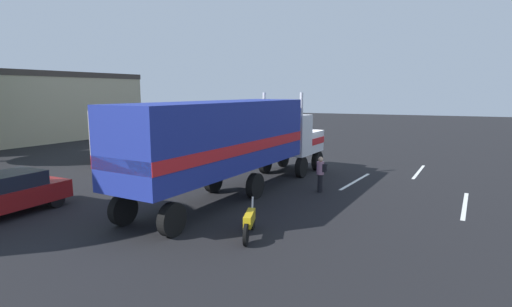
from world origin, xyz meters
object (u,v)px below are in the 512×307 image
(parked_bus, at_px, (160,126))
(parked_car, at_px, (6,194))
(person_bystander, at_px, (321,173))
(motorcycle, at_px, (250,222))
(semi_truck, at_px, (234,138))

(parked_bus, height_order, parked_car, parked_bus)
(person_bystander, height_order, parked_bus, parked_bus)
(motorcycle, bearing_deg, parked_car, 97.84)
(parked_car, bearing_deg, parked_bus, 12.53)
(person_bystander, distance_m, parked_bus, 14.72)
(semi_truck, bearing_deg, parked_bus, 49.57)
(semi_truck, relative_size, parked_bus, 1.31)
(semi_truck, xyz_separation_m, person_bystander, (1.88, -3.43, -1.63))
(person_bystander, distance_m, parked_car, 12.67)
(parked_bus, bearing_deg, semi_truck, -130.43)
(parked_car, bearing_deg, motorcycle, -82.16)
(parked_car, xyz_separation_m, motorcycle, (1.27, -9.24, -0.33))
(parked_car, bearing_deg, person_bystander, -52.41)
(motorcycle, bearing_deg, person_bystander, -7.08)
(semi_truck, relative_size, motorcycle, 6.95)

